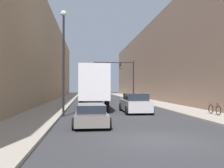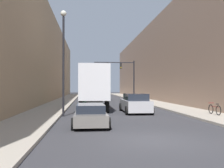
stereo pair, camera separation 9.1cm
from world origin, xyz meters
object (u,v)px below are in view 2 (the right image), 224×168
object	(u,v)px
suv_car	(135,104)
parked_bicycle	(215,109)
semi_truck	(93,86)
street_lamp	(63,50)
traffic_signal_gantry	(125,73)
sedan_car	(90,115)

from	to	relation	value
suv_car	parked_bicycle	world-z (taller)	suv_car
semi_truck	street_lamp	bearing A→B (deg)	-108.85
semi_truck	street_lamp	world-z (taller)	street_lamp
suv_car	street_lamp	bearing A→B (deg)	-160.23
traffic_signal_gantry	sedan_car	bearing A→B (deg)	-103.47
parked_bicycle	traffic_signal_gantry	bearing A→B (deg)	100.34
sedan_car	suv_car	distance (m)	7.70
sedan_car	parked_bicycle	world-z (taller)	sedan_car
suv_car	street_lamp	distance (m)	7.58
semi_truck	suv_car	distance (m)	6.17
suv_car	traffic_signal_gantry	size ratio (longest dim) A/B	0.76
semi_truck	traffic_signal_gantry	xyz separation A→B (m)	(5.23, 12.09, 2.06)
semi_truck	traffic_signal_gantry	size ratio (longest dim) A/B	1.98
street_lamp	parked_bicycle	world-z (taller)	street_lamp
suv_car	parked_bicycle	bearing A→B (deg)	-32.05
suv_car	semi_truck	bearing A→B (deg)	126.39
suv_car	traffic_signal_gantry	world-z (taller)	traffic_signal_gantry
traffic_signal_gantry	street_lamp	world-z (taller)	street_lamp
traffic_signal_gantry	parked_bicycle	size ratio (longest dim) A/B	3.45
traffic_signal_gantry	parked_bicycle	bearing A→B (deg)	-79.66
semi_truck	parked_bicycle	xyz separation A→B (m)	(8.93, -8.19, -1.77)
semi_truck	parked_bicycle	bearing A→B (deg)	-42.51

